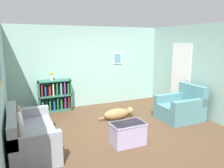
{
  "coord_description": "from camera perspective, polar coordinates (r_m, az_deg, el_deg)",
  "views": [
    {
      "loc": [
        -2.24,
        -4.61,
        2.14
      ],
      "look_at": [
        0.0,
        0.4,
        1.05
      ],
      "focal_mm": 35.0,
      "sensor_mm": 36.0,
      "label": 1
    }
  ],
  "objects": [
    {
      "name": "ground_plane",
      "position": [
        5.55,
        1.72,
        -11.44
      ],
      "size": [
        14.0,
        14.0,
        0.0
      ],
      "primitive_type": "plane",
      "color": "brown"
    },
    {
      "name": "wall_back",
      "position": [
        7.26,
        -5.97,
        4.54
      ],
      "size": [
        5.6,
        0.13,
        2.6
      ],
      "color": "#93BCB2",
      "rests_on": "ground_plane"
    },
    {
      "name": "wall_right",
      "position": [
        6.71,
        21.76,
        3.18
      ],
      "size": [
        0.16,
        5.0,
        2.6
      ],
      "color": "#93BCB2",
      "rests_on": "ground_plane"
    },
    {
      "name": "couch",
      "position": [
        4.71,
        -20.73,
        -12.3
      ],
      "size": [
        0.84,
        1.73,
        0.83
      ],
      "color": "#9399A3",
      "rests_on": "ground_plane"
    },
    {
      "name": "bookshelf",
      "position": [
        6.95,
        -14.58,
        -3.05
      ],
      "size": [
        0.98,
        0.29,
        0.96
      ],
      "color": "#2D6B56",
      "rests_on": "ground_plane"
    },
    {
      "name": "recliner_chair",
      "position": [
        6.35,
        17.59,
        -5.9
      ],
      "size": [
        1.07,
        0.94,
        0.95
      ],
      "color": "slate",
      "rests_on": "ground_plane"
    },
    {
      "name": "coffee_table",
      "position": [
        4.67,
        4.19,
        -12.63
      ],
      "size": [
        0.71,
        0.43,
        0.47
      ],
      "color": "#ADA3CC",
      "rests_on": "ground_plane"
    },
    {
      "name": "dog",
      "position": [
        6.1,
        1.59,
        -7.73
      ],
      "size": [
        1.05,
        0.27,
        0.3
      ],
      "color": "#9E7A4C",
      "rests_on": "ground_plane"
    },
    {
      "name": "vase",
      "position": [
        6.79,
        -15.49,
        2.18
      ],
      "size": [
        0.11,
        0.11,
        0.27
      ],
      "color": "silver",
      "rests_on": "bookshelf"
    }
  ]
}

